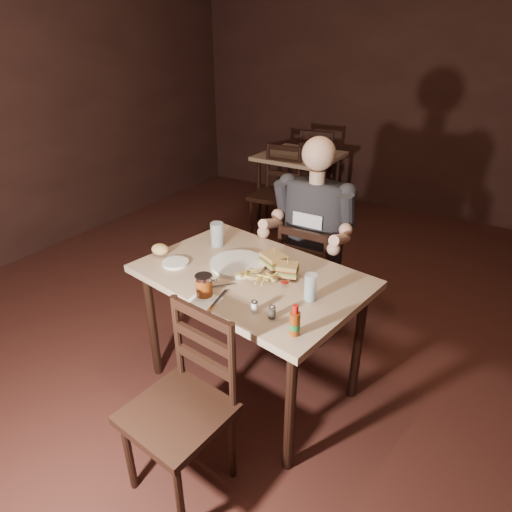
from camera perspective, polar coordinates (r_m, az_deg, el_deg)
The scene contains 24 objects.
room_shell at distance 1.92m, azimuth 5.26°, elevation 12.42°, with size 7.00×7.00×7.00m.
main_table at distance 2.31m, azimuth -0.64°, elevation -4.10°, with size 1.29×0.97×0.77m.
bg_table at distance 4.77m, azimuth 5.83°, elevation 12.30°, with size 0.82×0.82×0.77m.
chair_far at distance 2.96m, azimuth 7.36°, elevation -2.85°, with size 0.39×0.42×0.84m, color black, non-canonical shape.
chair_near at distance 1.99m, azimuth -10.49°, elevation -19.92°, with size 0.41×0.44×0.88m, color black, non-canonical shape.
bg_chair_far at distance 5.31m, azimuth 8.38°, elevation 11.42°, with size 0.44×0.48×0.96m, color black, non-canonical shape.
bg_chair_near at distance 4.36m, azimuth 2.50°, elevation 8.08°, with size 0.43×0.47×0.94m, color black, non-canonical shape.
diner at distance 2.71m, azimuth 7.53°, elevation 5.61°, with size 0.54×0.43×0.94m, color #27272B, non-canonical shape.
dinner_plate at distance 2.34m, azimuth -2.44°, elevation -1.12°, with size 0.30×0.30×0.02m, color white.
sandwich_left at distance 2.30m, azimuth 2.40°, elevation 0.09°, with size 0.13×0.11×0.11m, color tan, non-canonical shape.
sandwich_right at distance 2.20m, azimuth 4.22°, elevation -1.39°, with size 0.11×0.09×0.10m, color tan, non-canonical shape.
fries_pile at distance 2.19m, azimuth 0.00°, elevation -2.48°, with size 0.24×0.17×0.04m, color #E1C25A, non-canonical shape.
ketchup_dollop at distance 2.15m, azimuth 3.87°, elevation -3.49°, with size 0.04×0.04×0.01m, color maroon.
glass_left at distance 2.55m, azimuth -5.21°, elevation 2.88°, with size 0.08×0.08×0.14m, color silver.
glass_right at distance 2.03m, azimuth 7.27°, elevation -4.15°, with size 0.06×0.06×0.14m, color silver.
hot_sauce at distance 1.79m, azimuth 5.22°, elevation -8.50°, with size 0.04×0.04×0.14m, color maroon, non-canonical shape.
salt_shaker at distance 1.95m, azimuth -0.19°, elevation -6.72°, with size 0.03×0.03×0.06m, color white, non-canonical shape.
pepper_shaker at distance 1.91m, azimuth 2.16°, elevation -7.47°, with size 0.03×0.03×0.06m, color #38332D, non-canonical shape.
syrup_dispenser at distance 2.07m, azimuth -6.95°, elevation -3.92°, with size 0.09×0.09×0.11m, color maroon, non-canonical shape.
napkin at distance 2.05m, azimuth -6.92°, elevation -5.89°, with size 0.14×0.13×0.00m, color white.
knife at distance 2.03m, azimuth -5.37°, elevation -6.12°, with size 0.01×0.23×0.01m, color silver.
fork at distance 2.15m, azimuth -4.72°, elevation -3.99°, with size 0.01×0.15×0.00m, color silver.
side_plate at distance 2.40m, azimuth -10.69°, elevation -0.98°, with size 0.14×0.14×0.01m, color white.
bread_roll at distance 2.49m, azimuth -12.66°, elevation 0.88°, with size 0.11×0.09×0.06m, color tan.
Camera 1 is at (0.81, -1.67, 1.88)m, focal length 30.00 mm.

